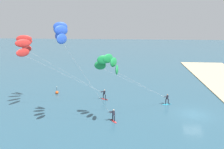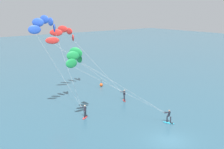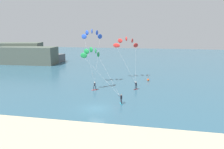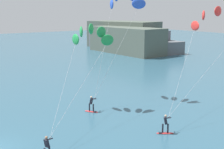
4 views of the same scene
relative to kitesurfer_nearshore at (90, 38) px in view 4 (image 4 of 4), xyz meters
name	(u,v)px [view 4 (image 4 of 4)]	position (x,y,z in m)	size (l,w,h in m)	color
kitesurfer_nearshore	(90,38)	(0.00, 0.00, 0.00)	(10.12, 11.00, 8.96)	#23ADD1
kitesurfer_mid_water	(123,3)	(-1.58, 5.35, 3.51)	(5.31, 7.76, 12.65)	red
kitesurfer_far_out	(216,22)	(5.22, 12.75, 1.53)	(7.74, 13.68, 10.69)	red
distant_headland	(127,39)	(-37.80, 33.92, -4.57)	(29.96, 16.73, 7.35)	slate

